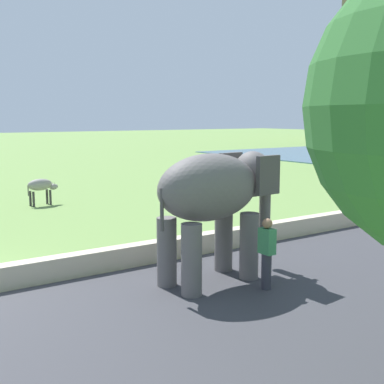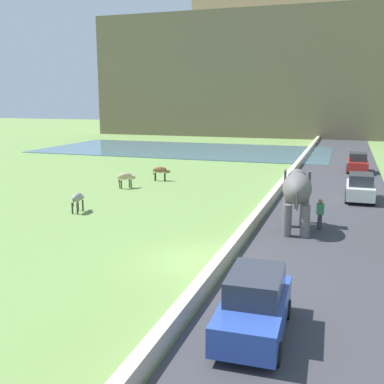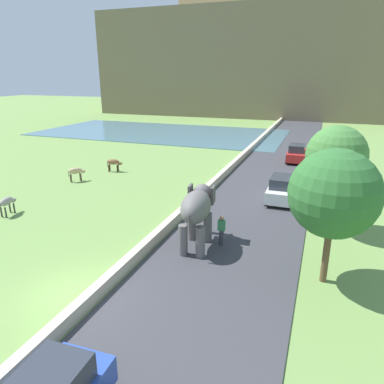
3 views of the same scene
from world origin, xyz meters
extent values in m
plane|color=#6B8E47|center=(0.00, 0.00, 0.00)|extent=(220.00, 220.00, 0.00)
cube|color=#38383D|center=(5.00, 20.00, 0.03)|extent=(7.00, 120.00, 0.06)
cube|color=beige|center=(1.20, 18.00, 0.28)|extent=(0.40, 110.00, 0.56)
cube|color=slate|center=(-14.00, 38.66, 0.04)|extent=(36.00, 18.00, 0.08)
cube|color=#75664C|center=(-6.00, 73.32, 10.36)|extent=(64.00, 28.00, 20.71)
cube|color=tan|center=(-6.00, 73.32, 23.71)|extent=(34.86, 8.00, 6.00)
cylinder|color=tan|center=(-20.82, 73.32, 23.93)|extent=(4.23, 4.23, 6.44)
cylinder|color=tan|center=(-13.41, 73.32, 23.96)|extent=(3.20, 3.20, 6.49)
ellipsoid|color=#605B5B|center=(3.42, 5.39, 2.24)|extent=(1.69, 2.84, 1.50)
cylinder|color=#605B5B|center=(2.91, 6.22, 0.80)|extent=(0.44, 0.44, 1.60)
cylinder|color=#605B5B|center=(3.74, 6.31, 0.80)|extent=(0.44, 0.44, 1.60)
cylinder|color=#605B5B|center=(3.11, 4.47, 0.80)|extent=(0.44, 0.44, 1.60)
cylinder|color=#605B5B|center=(3.94, 4.57, 0.80)|extent=(0.44, 0.44, 1.60)
ellipsoid|color=#605B5B|center=(3.27, 6.80, 2.42)|extent=(1.09, 1.01, 1.10)
cube|color=#484444|center=(2.69, 6.60, 2.46)|extent=(0.20, 0.71, 0.90)
cube|color=#484444|center=(3.88, 6.73, 2.46)|extent=(0.20, 0.71, 0.90)
cylinder|color=#605B5B|center=(3.21, 7.27, 1.54)|extent=(0.28, 0.28, 1.50)
cone|color=silver|center=(3.00, 7.18, 1.99)|extent=(0.18, 0.57, 0.17)
cone|color=silver|center=(3.44, 7.23, 1.99)|extent=(0.18, 0.57, 0.17)
cylinder|color=#484444|center=(3.57, 4.08, 1.89)|extent=(0.08, 0.08, 0.90)
cylinder|color=#33333D|center=(4.53, 6.14, 0.42)|extent=(0.22, 0.22, 0.85)
cube|color=#388451|center=(4.53, 6.14, 1.13)|extent=(0.36, 0.22, 0.56)
sphere|color=#997051|center=(4.53, 6.14, 1.52)|extent=(0.22, 0.22, 0.22)
cube|color=red|center=(6.58, 26.25, 0.70)|extent=(1.73, 4.01, 0.80)
cube|color=#2D333D|center=(6.58, 26.05, 1.45)|extent=(1.46, 2.21, 0.70)
cylinder|color=black|center=(5.76, 27.55, 0.30)|extent=(0.18, 0.60, 0.60)
cylinder|color=black|center=(7.37, 27.56, 0.30)|extent=(0.18, 0.60, 0.60)
cylinder|color=black|center=(5.78, 24.95, 0.30)|extent=(0.18, 0.60, 0.60)
cylinder|color=black|center=(7.39, 24.96, 0.30)|extent=(0.18, 0.60, 0.60)
cube|color=white|center=(6.58, 14.05, 0.70)|extent=(1.71, 4.00, 0.80)
cube|color=#2D333D|center=(6.58, 13.85, 1.45)|extent=(1.45, 2.20, 0.70)
cylinder|color=black|center=(5.77, 15.35, 0.30)|extent=(0.18, 0.60, 0.60)
cylinder|color=black|center=(7.38, 15.36, 0.30)|extent=(0.18, 0.60, 0.60)
cylinder|color=black|center=(5.77, 12.75, 0.30)|extent=(0.18, 0.60, 0.60)
cylinder|color=black|center=(7.38, 12.76, 0.30)|extent=(0.18, 0.60, 0.60)
cube|color=#2D4CA8|center=(3.42, -5.28, 0.70)|extent=(1.82, 4.05, 0.80)
cube|color=#2D333D|center=(3.42, -5.08, 1.45)|extent=(1.51, 2.24, 0.70)
cylinder|color=black|center=(4.27, -6.56, 0.30)|extent=(0.20, 0.61, 0.60)
cylinder|color=black|center=(2.66, -6.61, 0.30)|extent=(0.20, 0.61, 0.60)
cylinder|color=black|center=(4.19, -3.96, 0.30)|extent=(0.20, 0.61, 0.60)
cylinder|color=black|center=(2.58, -4.01, 0.30)|extent=(0.20, 0.61, 0.60)
ellipsoid|color=gray|center=(-9.03, 5.58, 0.90)|extent=(0.60, 1.15, 0.50)
cylinder|color=#373533|center=(-9.23, 5.93, 0.33)|extent=(0.10, 0.10, 0.65)
cylinder|color=#373533|center=(-8.93, 5.98, 0.33)|extent=(0.10, 0.10, 0.65)
cylinder|color=#373533|center=(-9.12, 5.17, 0.33)|extent=(0.10, 0.10, 0.65)
cylinder|color=#373533|center=(-8.82, 5.22, 0.33)|extent=(0.10, 0.10, 0.65)
ellipsoid|color=gray|center=(-9.12, 6.20, 0.75)|extent=(0.30, 0.43, 0.26)
cone|color=beige|center=(-9.21, 6.19, 0.92)|extent=(0.04, 0.04, 0.12)
cone|color=beige|center=(-9.03, 6.21, 0.92)|extent=(0.04, 0.04, 0.12)
cylinder|color=#373533|center=(-8.95, 5.04, 0.70)|extent=(0.04, 0.04, 0.45)
ellipsoid|color=tan|center=(-9.70, 13.08, 0.90)|extent=(1.04, 1.13, 0.50)
cylinder|color=#493D2C|center=(-9.58, 13.48, 0.33)|extent=(0.10, 0.10, 0.65)
cylinder|color=#493D2C|center=(-9.34, 13.28, 0.33)|extent=(0.10, 0.10, 0.65)
cylinder|color=#493D2C|center=(-10.06, 12.88, 0.33)|extent=(0.10, 0.10, 0.65)
cylinder|color=#493D2C|center=(-9.83, 12.69, 0.33)|extent=(0.10, 0.10, 0.65)
ellipsoid|color=tan|center=(-9.30, 13.57, 0.75)|extent=(0.44, 0.46, 0.26)
cone|color=beige|center=(-9.37, 13.63, 0.92)|extent=(0.04, 0.04, 0.12)
cone|color=beige|center=(-9.23, 13.51, 0.92)|extent=(0.04, 0.04, 0.12)
cylinder|color=#493D2C|center=(-10.04, 12.67, 0.70)|extent=(0.04, 0.04, 0.45)
ellipsoid|color=brown|center=(-8.49, 16.83, 0.90)|extent=(1.18, 0.71, 0.50)
cylinder|color=#302014|center=(-8.16, 17.08, 0.33)|extent=(0.10, 0.10, 0.65)
cylinder|color=#302014|center=(-8.08, 16.78, 0.33)|extent=(0.10, 0.10, 0.65)
cylinder|color=#302014|center=(-8.90, 16.88, 0.33)|extent=(0.10, 0.10, 0.65)
cylinder|color=#302014|center=(-8.82, 16.58, 0.33)|extent=(0.10, 0.10, 0.65)
ellipsoid|color=brown|center=(-7.88, 17.00, 0.75)|extent=(0.45, 0.34, 0.26)
cone|color=beige|center=(-7.90, 17.08, 0.92)|extent=(0.04, 0.04, 0.12)
cone|color=beige|center=(-7.86, 16.91, 0.92)|extent=(0.04, 0.04, 0.12)
cylinder|color=#302014|center=(-9.01, 16.69, 0.70)|extent=(0.04, 0.04, 0.45)
camera|label=1|loc=(12.43, -1.24, 3.80)|focal=47.63mm
camera|label=2|loc=(5.58, -17.13, 6.53)|focal=43.36mm
camera|label=3|loc=(8.82, -9.82, 8.35)|focal=33.37mm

